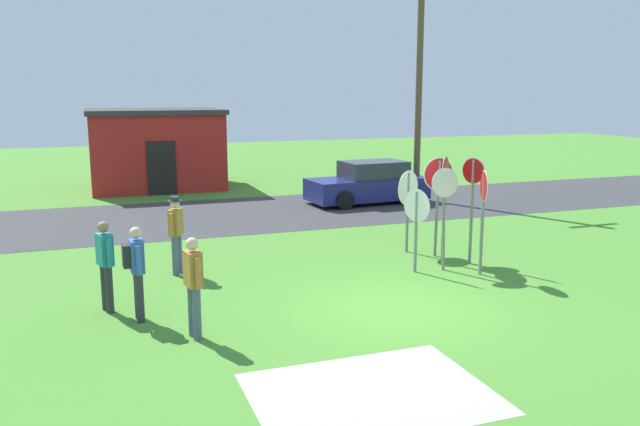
# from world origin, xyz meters

# --- Properties ---
(ground_plane) EXTENTS (80.00, 80.00, 0.00)m
(ground_plane) POSITION_xyz_m (0.00, 0.00, 0.00)
(ground_plane) COLOR #47842D
(street_asphalt) EXTENTS (60.00, 6.40, 0.01)m
(street_asphalt) POSITION_xyz_m (0.00, 10.22, 0.00)
(street_asphalt) COLOR #38383A
(street_asphalt) RESTS_ON ground
(concrete_path) EXTENTS (3.20, 2.40, 0.01)m
(concrete_path) POSITION_xyz_m (-1.85, -2.98, 0.00)
(concrete_path) COLOR #ADAAA3
(concrete_path) RESTS_ON ground
(building_background) EXTENTS (5.41, 4.73, 3.27)m
(building_background) POSITION_xyz_m (-2.58, 17.45, 1.64)
(building_background) COLOR #B2231E
(building_background) RESTS_ON ground
(utility_pole) EXTENTS (1.80, 0.24, 8.38)m
(utility_pole) POSITION_xyz_m (6.27, 10.91, 4.37)
(utility_pole) COLOR brown
(utility_pole) RESTS_ON ground
(parked_car_on_street) EXTENTS (4.42, 2.25, 1.51)m
(parked_car_on_street) POSITION_xyz_m (4.27, 10.79, 0.69)
(parked_car_on_street) COLOR navy
(parked_car_on_street) RESTS_ON ground
(stop_sign_low_front) EXTENTS (0.76, 0.43, 2.07)m
(stop_sign_low_front) POSITION_xyz_m (2.20, 3.81, 1.41)
(stop_sign_low_front) COLOR slate
(stop_sign_low_front) RESTS_ON ground
(stop_sign_center_cluster) EXTENTS (0.79, 0.15, 2.44)m
(stop_sign_center_cluster) POSITION_xyz_m (2.67, 3.17, 1.68)
(stop_sign_center_cluster) COLOR slate
(stop_sign_center_cluster) RESTS_ON ground
(stop_sign_tallest) EXTENTS (0.67, 0.18, 2.33)m
(stop_sign_tallest) POSITION_xyz_m (2.21, 2.08, 1.56)
(stop_sign_tallest) COLOR slate
(stop_sign_tallest) RESTS_ON ground
(stop_sign_leaning_right) EXTENTS (0.28, 0.70, 1.89)m
(stop_sign_leaning_right) POSITION_xyz_m (1.52, 2.10, 1.28)
(stop_sign_leaning_right) COLOR slate
(stop_sign_leaning_right) RESTS_ON ground
(stop_sign_nearest) EXTENTS (0.27, 0.64, 2.32)m
(stop_sign_nearest) POSITION_xyz_m (2.77, 1.42, 1.57)
(stop_sign_nearest) COLOR slate
(stop_sign_nearest) RESTS_ON ground
(stop_sign_rear_right) EXTENTS (0.59, 0.68, 2.53)m
(stop_sign_rear_right) POSITION_xyz_m (2.53, 2.63, 1.76)
(stop_sign_rear_right) COLOR slate
(stop_sign_rear_right) RESTS_ON ground
(stop_sign_far_back) EXTENTS (0.24, 0.58, 2.50)m
(stop_sign_far_back) POSITION_xyz_m (3.08, 2.31, 1.65)
(stop_sign_far_back) COLOR slate
(stop_sign_far_back) RESTS_ON ground
(person_with_sunhat) EXTENTS (0.32, 0.55, 1.69)m
(person_with_sunhat) POSITION_xyz_m (-5.05, 1.69, 0.95)
(person_with_sunhat) COLOR #2D2D33
(person_with_sunhat) RESTS_ON ground
(person_in_teal) EXTENTS (0.37, 0.51, 1.74)m
(person_in_teal) POSITION_xyz_m (-3.51, 3.76, 0.98)
(person_in_teal) COLOR #4C5670
(person_in_teal) RESTS_ON ground
(person_in_dark_shirt) EXTENTS (0.37, 0.57, 1.69)m
(person_in_dark_shirt) POSITION_xyz_m (-4.56, 0.99, 0.98)
(person_in_dark_shirt) COLOR #2D2D33
(person_in_dark_shirt) RESTS_ON ground
(person_near_signs) EXTENTS (0.28, 0.56, 1.69)m
(person_near_signs) POSITION_xyz_m (-3.74, -0.16, 0.95)
(person_near_signs) COLOR #4C5670
(person_near_signs) RESTS_ON ground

